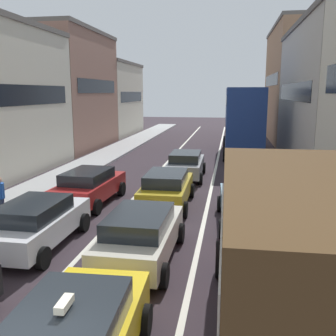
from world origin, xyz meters
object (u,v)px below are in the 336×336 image
removalist_box_truck (292,257)px  sedan_centre_lane_second (141,234)px  wagon_left_lane_second (36,222)px  bus_mid_queue_primary (242,118)px  hatchback_centre_lane_third (167,188)px  sedan_right_lane_behind_truck (247,204)px  coupe_centre_lane_fourth (186,164)px  sedan_left_lane_third (89,186)px  pedestrian_near_kerb (0,195)px

removalist_box_truck → sedan_centre_lane_second: removalist_box_truck is taller
wagon_left_lane_second → bus_mid_queue_primary: 20.46m
removalist_box_truck → hatchback_centre_lane_third: (-3.72, 8.97, -1.18)m
wagon_left_lane_second → sedan_right_lane_behind_truck: bearing=-64.2°
removalist_box_truck → sedan_centre_lane_second: 5.16m
sedan_centre_lane_second → bus_mid_queue_primary: bearing=-8.8°
coupe_centre_lane_fourth → sedan_right_lane_behind_truck: same height
sedan_centre_lane_second → hatchback_centre_lane_third: 5.41m
sedan_left_lane_third → coupe_centre_lane_fourth: size_ratio=1.01×
hatchback_centre_lane_third → sedan_left_lane_third: same height
sedan_centre_lane_second → sedan_right_lane_behind_truck: 4.70m
bus_mid_queue_primary → wagon_left_lane_second: bearing=159.7°
coupe_centre_lane_fourth → pedestrian_near_kerb: pedestrian_near_kerb is taller
hatchback_centre_lane_third → bus_mid_queue_primary: 14.81m
pedestrian_near_kerb → hatchback_centre_lane_third: bearing=-42.1°
coupe_centre_lane_fourth → bus_mid_queue_primary: (3.27, 8.80, 2.03)m
sedan_right_lane_behind_truck → sedan_left_lane_third: bearing=72.4°
sedan_centre_lane_second → bus_mid_queue_primary: 20.04m
removalist_box_truck → hatchback_centre_lane_third: size_ratio=1.79×
removalist_box_truck → wagon_left_lane_second: (-6.98, 4.00, -1.18)m
wagon_left_lane_second → hatchback_centre_lane_third: same height
sedan_centre_lane_second → sedan_right_lane_behind_truck: same height
coupe_centre_lane_fourth → sedan_right_lane_behind_truck: 7.96m
hatchback_centre_lane_third → sedan_right_lane_behind_truck: 3.76m
hatchback_centre_lane_third → sedan_right_lane_behind_truck: (3.26, -1.86, 0.00)m
wagon_left_lane_second → coupe_centre_lane_fourth: size_ratio=1.00×
sedan_centre_lane_second → wagon_left_lane_second: 3.46m
sedan_centre_lane_second → sedan_left_lane_third: bearing=34.6°
removalist_box_truck → sedan_centre_lane_second: bearing=44.0°
hatchback_centre_lane_third → removalist_box_truck: bearing=-158.1°
sedan_left_lane_third → pedestrian_near_kerb: pedestrian_near_kerb is taller
wagon_left_lane_second → pedestrian_near_kerb: bearing=50.4°
sedan_centre_lane_second → bus_mid_queue_primary: (3.26, 19.67, 2.03)m
removalist_box_truck → bus_mid_queue_primary: (-0.29, 23.23, 0.86)m
sedan_right_lane_behind_truck → coupe_centre_lane_fourth: bearing=19.6°
coupe_centre_lane_fourth → sedan_right_lane_behind_truck: size_ratio=0.98×
sedan_left_lane_third → pedestrian_near_kerb: 3.62m
sedan_left_lane_third → removalist_box_truck: bearing=-138.0°
sedan_centre_lane_second → sedan_left_lane_third: 6.31m
pedestrian_near_kerb → sedan_centre_lane_second: bearing=-90.6°
coupe_centre_lane_fourth → bus_mid_queue_primary: bearing=-21.3°
sedan_right_lane_behind_truck → sedan_centre_lane_second: bearing=135.6°
wagon_left_lane_second → sedan_right_lane_behind_truck: size_ratio=0.98×
wagon_left_lane_second → bus_mid_queue_primary: (6.69, 19.23, 2.03)m
hatchback_centre_lane_third → sedan_right_lane_behind_truck: size_ratio=0.98×
sedan_centre_lane_second → sedan_right_lane_behind_truck: (3.09, 3.54, 0.00)m
bus_mid_queue_primary → coupe_centre_lane_fourth: bearing=158.4°
removalist_box_truck → hatchback_centre_lane_third: removalist_box_truck is taller
sedan_left_lane_third → pedestrian_near_kerb: bearing=138.3°
wagon_left_lane_second → coupe_centre_lane_fourth: bearing=-17.8°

